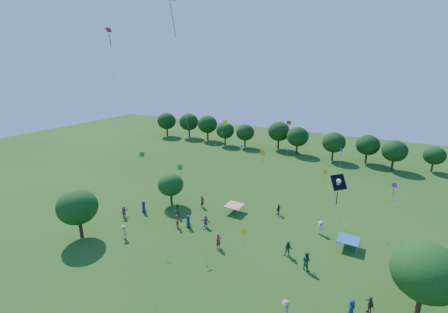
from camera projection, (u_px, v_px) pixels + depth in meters
near_tree_west at (77, 207)px, 34.31m from camera, size 4.54×4.54×5.91m
near_tree_north at (171, 184)px, 42.74m from camera, size 3.65×3.65×4.75m
near_tree_east at (426, 272)px, 23.17m from camera, size 5.13×5.13×6.42m
treeline at (307, 137)px, 66.36m from camera, size 88.01×8.77×6.77m
tent_red_stripe at (234, 205)px, 40.97m from camera, size 2.20×2.20×1.10m
tent_blue at (348, 239)px, 32.95m from camera, size 2.20×2.20×1.10m
crowd_person_0 at (351, 308)px, 23.99m from camera, size 0.59×0.85×1.55m
crowd_person_1 at (202, 202)px, 42.51m from camera, size 0.49×0.68×1.71m
crowd_person_2 at (177, 211)px, 39.68m from camera, size 1.04×0.93×1.87m
crowd_person_3 at (124, 232)px, 34.87m from camera, size 1.17×0.74×1.65m
crowd_person_4 at (370, 305)px, 24.35m from camera, size 0.89×0.94×1.52m
crowd_person_5 at (206, 221)px, 37.29m from camera, size 1.52×0.74×1.56m
crowd_person_6 at (144, 207)px, 41.00m from camera, size 0.89×0.90×1.67m
crowd_person_7 at (178, 221)px, 37.13m from camera, size 0.67×0.77×1.75m
crowd_person_8 at (306, 261)px, 29.47m from camera, size 1.06×0.78×1.93m
crowd_person_9 at (286, 310)px, 23.69m from camera, size 0.64×1.20×1.77m
crowd_person_10 at (279, 209)px, 40.34m from camera, size 0.67×1.01×1.58m
crowd_person_11 at (124, 212)px, 39.68m from camera, size 0.81×1.53×1.56m
crowd_person_12 at (188, 221)px, 37.22m from camera, size 0.52×0.84×1.61m
crowd_person_13 at (218, 241)px, 32.93m from camera, size 0.63×0.76×1.76m
crowd_person_14 at (288, 249)px, 31.54m from camera, size 0.95×0.67×1.75m
crowd_person_15 at (321, 227)px, 35.79m from camera, size 1.13×0.60×1.66m
pirate_kite at (337, 184)px, 22.45m from camera, size 6.15×1.58×10.25m
red_high_kite at (178, 51)px, 28.60m from camera, size 3.46×0.93×24.46m
small_kite_0 at (115, 94)px, 28.58m from camera, size 0.40×0.54×21.37m
small_kite_1 at (268, 177)px, 28.03m from camera, size 3.26×0.40×10.57m
small_kite_2 at (246, 238)px, 23.88m from camera, size 2.00×1.58×5.77m
small_kite_3 at (147, 165)px, 35.22m from camera, size 2.78×1.43×8.39m
small_kite_4 at (236, 161)px, 40.85m from camera, size 1.10×5.88×7.57m
small_kite_5 at (387, 192)px, 34.13m from camera, size 5.02×3.65×5.29m
small_kite_6 at (389, 206)px, 35.43m from camera, size 5.88×5.39×2.89m
small_kite_7 at (335, 202)px, 25.82m from camera, size 0.94×0.71×8.51m
small_kite_8 at (288, 139)px, 39.39m from camera, size 1.56×4.02×11.09m
small_kite_9 at (327, 180)px, 36.91m from camera, size 3.22×3.27×5.69m
small_kite_10 at (221, 132)px, 43.61m from camera, size 2.73×6.56×10.39m
small_kite_11 at (182, 175)px, 33.74m from camera, size 0.54×2.52×7.48m
small_kite_12 at (340, 161)px, 37.48m from camera, size 1.31×6.06×8.11m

